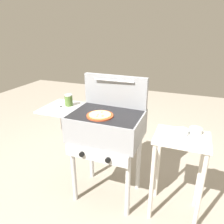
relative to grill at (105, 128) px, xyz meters
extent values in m
plane|color=gray|center=(0.01, 0.00, -0.76)|extent=(8.00, 8.00, 0.00)
cube|color=gray|center=(0.01, 0.00, 0.02)|extent=(0.64, 0.48, 0.24)
cube|color=black|center=(0.01, 0.00, 0.14)|extent=(0.61, 0.46, 0.01)
cube|color=#B9B9B9|center=(-0.47, 0.00, 0.13)|extent=(0.32, 0.41, 0.02)
cube|color=#B9B9B9|center=(-0.47, 0.00, 0.02)|extent=(0.02, 0.02, 0.24)
cube|color=#B9B9B9|center=(0.01, -0.25, -0.15)|extent=(0.58, 0.02, 0.10)
cylinder|color=black|center=(-0.11, -0.27, -0.15)|extent=(0.04, 0.02, 0.04)
cylinder|color=black|center=(0.13, -0.27, -0.15)|extent=(0.04, 0.02, 0.04)
cylinder|color=#B9B9B9|center=(-0.26, -0.19, -0.43)|extent=(0.04, 0.04, 0.66)
cylinder|color=#B9B9B9|center=(0.28, -0.19, -0.43)|extent=(0.04, 0.04, 0.66)
cylinder|color=#B9B9B9|center=(-0.26, 0.19, -0.43)|extent=(0.04, 0.04, 0.66)
cylinder|color=#B9B9B9|center=(0.28, 0.19, -0.43)|extent=(0.04, 0.04, 0.66)
cube|color=gray|center=(0.01, 0.22, 0.29)|extent=(0.63, 0.07, 0.30)
cylinder|color=#B7B7BC|center=(0.01, 0.17, 0.40)|extent=(0.38, 0.02, 0.02)
cylinder|color=#C64723|center=(-0.02, -0.08, 0.15)|extent=(0.23, 0.23, 0.01)
cylinder|color=#EDD17A|center=(-0.02, -0.08, 0.16)|extent=(0.19, 0.19, 0.01)
sphere|color=#DFDB6B|center=(0.02, -0.11, 0.17)|extent=(0.02, 0.02, 0.02)
sphere|color=#F2CA84|center=(-0.03, -0.13, 0.17)|extent=(0.02, 0.02, 0.02)
sphere|color=#BBD966|center=(-0.02, -0.03, 0.17)|extent=(0.02, 0.02, 0.02)
sphere|color=#F2DC89|center=(-0.03, -0.09, 0.17)|extent=(0.02, 0.02, 0.02)
cylinder|color=#4C6B2D|center=(-0.41, 0.06, 0.19)|extent=(0.08, 0.08, 0.10)
cylinder|color=silver|center=(-0.41, 0.06, 0.25)|extent=(0.07, 0.07, 0.01)
cube|color=beige|center=(0.67, 0.00, 0.02)|extent=(0.44, 0.36, 0.02)
cylinder|color=beige|center=(0.48, -0.15, -0.37)|extent=(0.04, 0.04, 0.77)
cylinder|color=beige|center=(0.86, -0.15, -0.37)|extent=(0.04, 0.04, 0.77)
cylinder|color=beige|center=(0.48, 0.15, -0.37)|extent=(0.04, 0.04, 0.77)
cylinder|color=beige|center=(0.86, 0.15, -0.37)|extent=(0.04, 0.04, 0.77)
cylinder|color=silver|center=(0.66, 0.05, 0.06)|extent=(0.11, 0.11, 0.04)
cylinder|color=maroon|center=(0.66, 0.05, 0.05)|extent=(0.09, 0.09, 0.02)
cylinder|color=silver|center=(0.77, 0.11, 0.06)|extent=(0.10, 0.10, 0.04)
cylinder|color=beige|center=(0.77, 0.11, 0.05)|extent=(0.09, 0.09, 0.02)
camera|label=1|loc=(0.69, -1.64, 0.86)|focal=34.42mm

